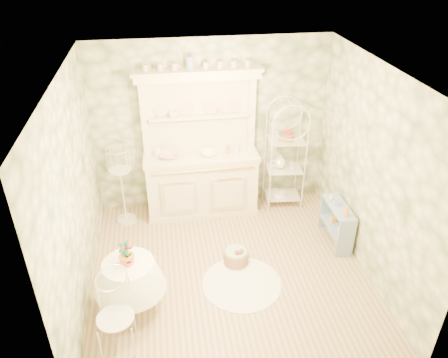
{
  "coord_description": "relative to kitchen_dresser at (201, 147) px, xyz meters",
  "views": [
    {
      "loc": [
        -0.76,
        -4.39,
        4.05
      ],
      "look_at": [
        0.0,
        0.5,
        1.15
      ],
      "focal_mm": 35.0,
      "sensor_mm": 36.0,
      "label": 1
    }
  ],
  "objects": [
    {
      "name": "floor_basket",
      "position": [
        0.31,
        -1.36,
        -1.02
      ],
      "size": [
        0.44,
        0.44,
        0.25
      ],
      "primitive_type": "cylinder",
      "rotation": [
        0.0,
        0.0,
        0.15
      ],
      "color": "#95704E",
      "rests_on": "floor"
    },
    {
      "name": "cafe_chair",
      "position": [
        -1.2,
        -2.54,
        -0.68
      ],
      "size": [
        0.55,
        0.55,
        0.93
      ],
      "primitive_type": "cube",
      "rotation": [
        0.0,
        0.0,
        0.38
      ],
      "color": "white",
      "rests_on": "floor"
    },
    {
      "name": "wall_left",
      "position": [
        -1.6,
        -1.52,
        0.21
      ],
      "size": [
        3.6,
        3.6,
        0.0
      ],
      "primitive_type": "plane",
      "color": "beige",
      "rests_on": "floor"
    },
    {
      "name": "bottle_blue",
      "position": [
        1.8,
        -1.09,
        -0.49
      ],
      "size": [
        0.06,
        0.06,
        0.12
      ],
      "primitive_type": "imported",
      "rotation": [
        0.0,
        0.0,
        -0.28
      ],
      "color": "#7894BE",
      "rests_on": "side_shelf"
    },
    {
      "name": "birdcage_stand",
      "position": [
        -1.22,
        -0.12,
        -0.41
      ],
      "size": [
        0.35,
        0.35,
        1.47
      ],
      "primitive_type": "cube",
      "rotation": [
        0.0,
        0.0,
        0.01
      ],
      "color": "white",
      "rests_on": "floor"
    },
    {
      "name": "side_shelf",
      "position": [
        1.83,
        -1.11,
        -0.86
      ],
      "size": [
        0.3,
        0.69,
        0.57
      ],
      "primitive_type": "cube",
      "rotation": [
        0.0,
        0.0,
        -0.08
      ],
      "color": "#829AC0",
      "rests_on": "floor"
    },
    {
      "name": "floor",
      "position": [
        0.2,
        -1.52,
        -1.15
      ],
      "size": [
        3.6,
        3.6,
        0.0
      ],
      "primitive_type": "plane",
      "color": "tan",
      "rests_on": "ground"
    },
    {
      "name": "ceiling",
      "position": [
        0.2,
        -1.52,
        1.56
      ],
      "size": [
        3.6,
        3.6,
        0.0
      ],
      "primitive_type": "plane",
      "color": "white",
      "rests_on": "floor"
    },
    {
      "name": "bowl_floral",
      "position": [
        -0.48,
        -0.02,
        -0.13
      ],
      "size": [
        0.34,
        0.34,
        0.07
      ],
      "primitive_type": "imported",
      "rotation": [
        0.0,
        0.0,
        -0.2
      ],
      "color": "white",
      "rests_on": "kitchen_dresser"
    },
    {
      "name": "kitchen_dresser",
      "position": [
        0.0,
        0.0,
        0.0
      ],
      "size": [
        1.87,
        0.61,
        2.29
      ],
      "primitive_type": "cube",
      "color": "#FAEECD",
      "rests_on": "floor"
    },
    {
      "name": "potted_geranium",
      "position": [
        -1.06,
        -2.03,
        -0.3
      ],
      "size": [
        0.21,
        0.18,
        0.33
      ],
      "primitive_type": "imported",
      "rotation": [
        0.0,
        0.0,
        -0.41
      ],
      "color": "#3F7238",
      "rests_on": "round_table"
    },
    {
      "name": "cup_left",
      "position": [
        -0.38,
        0.16,
        0.47
      ],
      "size": [
        0.15,
        0.15,
        0.09
      ],
      "primitive_type": "imported",
      "rotation": [
        0.0,
        0.0,
        0.31
      ],
      "color": "white",
      "rests_on": "kitchen_dresser"
    },
    {
      "name": "bottle_glass",
      "position": [
        1.78,
        -0.93,
        -0.5
      ],
      "size": [
        0.08,
        0.08,
        0.09
      ],
      "primitive_type": "imported",
      "rotation": [
        0.0,
        0.0,
        0.23
      ],
      "color": "silver",
      "rests_on": "side_shelf"
    },
    {
      "name": "cup_right",
      "position": [
        0.32,
        0.16,
        0.47
      ],
      "size": [
        0.1,
        0.1,
        0.09
      ],
      "primitive_type": "imported",
      "rotation": [
        0.0,
        0.0,
        -0.08
      ],
      "color": "white",
      "rests_on": "kitchen_dresser"
    },
    {
      "name": "bottle_amber",
      "position": [
        1.82,
        -1.36,
        -0.46
      ],
      "size": [
        0.08,
        0.08,
        0.18
      ],
      "primitive_type": "imported",
      "rotation": [
        0.0,
        0.0,
        0.09
      ],
      "color": "gold",
      "rests_on": "side_shelf"
    },
    {
      "name": "wall_back",
      "position": [
        0.2,
        0.28,
        0.21
      ],
      "size": [
        3.6,
        3.6,
        0.0
      ],
      "primitive_type": "plane",
      "color": "beige",
      "rests_on": "floor"
    },
    {
      "name": "bowl_white",
      "position": [
        0.12,
        -0.05,
        -0.13
      ],
      "size": [
        0.26,
        0.26,
        0.07
      ],
      "primitive_type": "imported",
      "rotation": [
        0.0,
        0.0,
        0.13
      ],
      "color": "white",
      "rests_on": "kitchen_dresser"
    },
    {
      "name": "wall_front",
      "position": [
        0.2,
        -3.32,
        0.21
      ],
      "size": [
        3.6,
        3.6,
        0.0
      ],
      "primitive_type": "plane",
      "color": "beige",
      "rests_on": "floor"
    },
    {
      "name": "wall_right",
      "position": [
        2.0,
        -1.52,
        0.21
      ],
      "size": [
        3.6,
        3.6,
        0.0
      ],
      "primitive_type": "plane",
      "color": "beige",
      "rests_on": "floor"
    },
    {
      "name": "lace_rug",
      "position": [
        0.32,
        -1.78,
        -1.14
      ],
      "size": [
        1.28,
        1.28,
        0.01
      ],
      "primitive_type": "cylinder",
      "rotation": [
        0.0,
        0.0,
        -0.29
      ],
      "color": "white",
      "rests_on": "floor"
    },
    {
      "name": "bakers_rack",
      "position": [
        1.34,
        0.01,
        -0.25
      ],
      "size": [
        0.59,
        0.45,
        1.8
      ],
      "primitive_type": "cube",
      "rotation": [
        0.0,
        0.0,
        -0.1
      ],
      "color": "white",
      "rests_on": "floor"
    },
    {
      "name": "round_table",
      "position": [
        -1.06,
        -2.0,
        -0.76
      ],
      "size": [
        0.77,
        0.77,
        0.77
      ],
      "primitive_type": "cylinder",
      "rotation": [
        0.0,
        0.0,
        -0.1
      ],
      "color": "white",
      "rests_on": "floor"
    }
  ]
}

